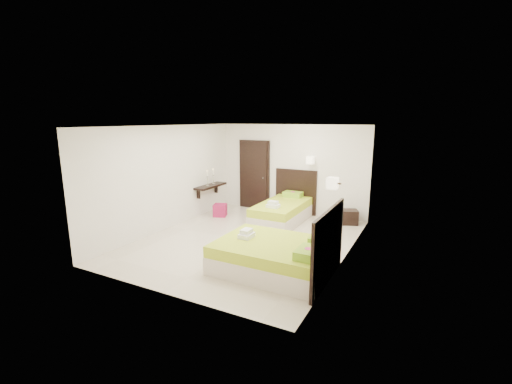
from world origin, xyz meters
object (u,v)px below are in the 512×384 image
at_px(bed_single, 283,210).
at_px(ottoman, 220,210).
at_px(nightstand, 349,217).
at_px(bed_double, 278,255).

distance_m(bed_single, ottoman, 1.86).
bearing_deg(nightstand, bed_double, -121.47).
bearing_deg(bed_double, ottoman, 138.91).
height_order(bed_double, nightstand, bed_double).
distance_m(bed_single, bed_double, 3.13).
distance_m(bed_double, nightstand, 3.57).
distance_m(bed_double, ottoman, 3.91).
xyz_separation_m(bed_single, nightstand, (1.65, 0.61, -0.12)).
relative_size(bed_single, bed_double, 1.01).
bearing_deg(ottoman, bed_single, 10.77).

